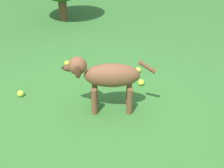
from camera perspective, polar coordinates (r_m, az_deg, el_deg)
The scene contains 6 objects.
ground at distance 2.51m, azimuth -3.58°, elevation -7.13°, with size 14.00×14.00×0.00m, color #2D6026.
dog at distance 2.39m, azimuth -1.17°, elevation 1.66°, with size 0.83×0.26×0.56m.
tennis_ball_0 at distance 2.92m, azimuth -18.92°, elevation -1.93°, with size 0.07×0.07×0.07m, color #C7DA35.
tennis_ball_1 at distance 2.96m, azimuth 6.24°, elevation 0.33°, with size 0.07×0.07×0.07m, color #CBDF31.
tennis_ball_2 at distance 3.20m, azimuth 5.62°, elevation 3.00°, with size 0.07×0.07×0.07m, color #C6DC3D.
tennis_ball_3 at distance 3.39m, azimuth -9.59°, elevation 4.40°, with size 0.07×0.07×0.07m, color yellow.
Camera 1 is at (-0.36, 1.91, 1.59)m, focal length 42.85 mm.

